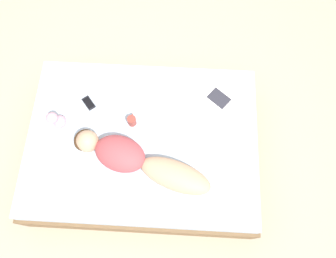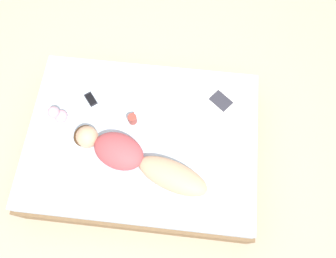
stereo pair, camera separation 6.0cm
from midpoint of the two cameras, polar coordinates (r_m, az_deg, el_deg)
ground_plane at (r=3.58m, az=-3.50°, el=-4.17°), size 12.00×12.00×0.00m
bed at (r=3.35m, az=-3.75°, el=-2.92°), size 1.65×2.24×0.51m
person at (r=2.94m, az=-5.41°, el=-5.07°), size 0.64×1.32×0.22m
open_magazine at (r=3.24m, az=8.45°, el=3.64°), size 0.53×0.51×0.01m
coffee_mug at (r=3.12m, az=-5.66°, el=1.77°), size 0.12×0.08×0.10m
cell_phone at (r=3.33m, az=-12.80°, el=5.08°), size 0.17×0.16×0.01m
plush_toy at (r=3.24m, az=-18.13°, el=2.38°), size 0.13×0.16×0.20m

